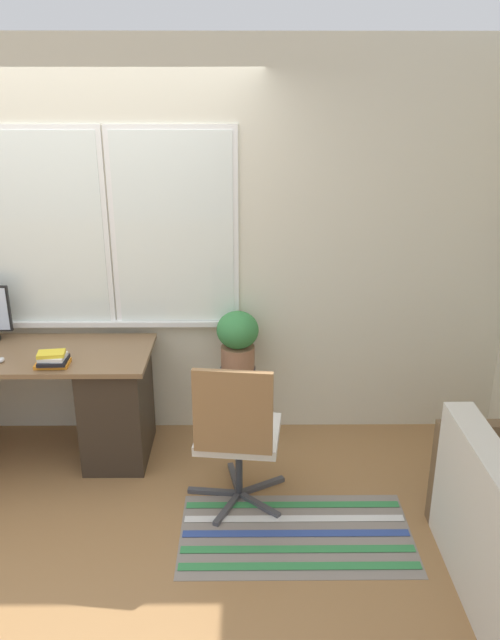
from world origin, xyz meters
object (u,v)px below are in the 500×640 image
at_px(office_chair_swivel, 237,433).
at_px(potted_plant, 238,338).
at_px(book_stack, 53,359).
at_px(mouse, 1,360).
at_px(plant_stand, 238,376).

distance_m(office_chair_swivel, potted_plant, 0.83).
height_order(book_stack, office_chair_swivel, office_chair_swivel).
xyz_separation_m(mouse, plant_stand, (1.48, 0.36, -0.29)).
xyz_separation_m(office_chair_swivel, potted_plant, (-0.00, 0.78, 0.28)).
distance_m(mouse, office_chair_swivel, 1.56).
xyz_separation_m(plant_stand, potted_plant, (0.00, -0.00, 0.29)).
xyz_separation_m(mouse, potted_plant, (1.48, 0.36, -0.00)).
height_order(mouse, book_stack, book_stack).
relative_size(book_stack, plant_stand, 0.37).
xyz_separation_m(book_stack, potted_plant, (1.14, 0.42, -0.03)).
distance_m(mouse, plant_stand, 1.55).
relative_size(book_stack, potted_plant, 0.50).
bearing_deg(mouse, book_stack, -9.27).
bearing_deg(office_chair_swivel, mouse, -8.78).
bearing_deg(office_chair_swivel, potted_plant, -82.98).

